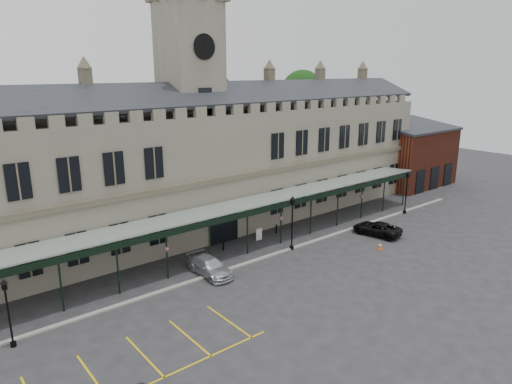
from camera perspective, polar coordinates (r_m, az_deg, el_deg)
ground at (r=36.48m, az=6.06°, el=-11.07°), size 140.00×140.00×0.00m
station_building at (r=46.33m, az=-7.76°, el=3.04°), size 60.00×10.36×17.30m
clock_tower at (r=45.50m, az=-8.12°, el=11.26°), size 5.60×5.60×24.80m
canopy at (r=40.70m, az=-1.30°, el=-4.48°), size 50.00×4.10×4.30m
brick_annex at (r=68.75m, az=18.72°, el=4.35°), size 12.40×8.36×9.23m
kerb at (r=40.14m, az=0.45°, el=-8.36°), size 60.00×0.40×0.12m
parking_markings at (r=28.35m, az=-13.31°, el=-19.81°), size 16.00×6.00×0.01m
tree_behind_mid at (r=57.38m, az=-5.89°, el=11.80°), size 6.00×6.00×16.00m
tree_behind_right at (r=67.49m, az=5.80°, el=12.29°), size 6.00×6.00×16.00m
lamp_post_left at (r=31.05m, az=-28.64°, el=-12.50°), size 0.42×0.42×4.42m
lamp_post_mid at (r=41.36m, az=4.55°, el=-3.27°), size 0.48×0.48×5.12m
lamp_post_right at (r=54.48m, az=18.31°, el=0.44°), size 0.47×0.47×5.00m
traffic_cone at (r=43.71m, az=15.25°, el=-6.54°), size 0.41×0.41×0.65m
sign_board at (r=44.33m, az=0.38°, el=-5.33°), size 0.68×0.10×1.16m
bollard_left at (r=42.08m, az=-4.10°, el=-6.72°), size 0.15×0.15×0.85m
bollard_right at (r=46.15m, az=2.56°, el=-4.64°), size 0.17×0.17×0.93m
car_taxi at (r=37.37m, az=-5.81°, el=-9.23°), size 1.95×4.76×1.38m
car_van at (r=47.20m, az=14.86°, el=-4.43°), size 3.13×5.16×1.34m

